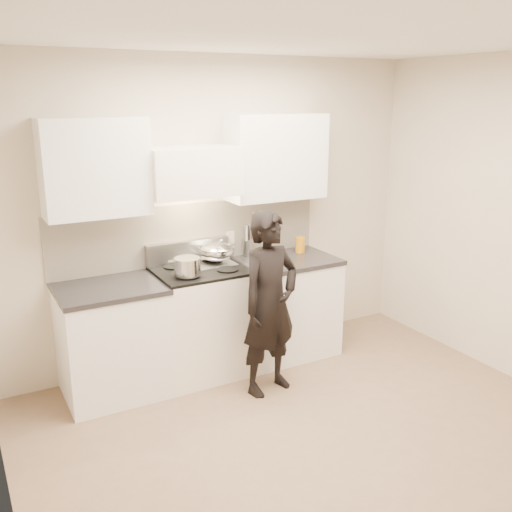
# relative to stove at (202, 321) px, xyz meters

# --- Properties ---
(ground_plane) EXTENTS (4.00, 4.00, 0.00)m
(ground_plane) POSITION_rel_stove_xyz_m (0.30, -1.42, -0.47)
(ground_plane) COLOR #876B52
(room_shell) EXTENTS (4.04, 3.54, 2.70)m
(room_shell) POSITION_rel_stove_xyz_m (0.24, -1.05, 1.12)
(room_shell) COLOR beige
(room_shell) RESTS_ON ground
(stove) EXTENTS (0.76, 0.65, 0.96)m
(stove) POSITION_rel_stove_xyz_m (0.00, 0.00, 0.00)
(stove) COLOR white
(stove) RESTS_ON ground
(counter_right) EXTENTS (0.92, 0.67, 0.92)m
(counter_right) POSITION_rel_stove_xyz_m (0.83, 0.00, -0.01)
(counter_right) COLOR white
(counter_right) RESTS_ON ground
(counter_left) EXTENTS (0.82, 0.67, 0.92)m
(counter_left) POSITION_rel_stove_xyz_m (-0.78, 0.00, -0.01)
(counter_left) COLOR white
(counter_left) RESTS_ON ground
(wok) EXTENTS (0.32, 0.39, 0.26)m
(wok) POSITION_rel_stove_xyz_m (0.20, 0.10, 0.57)
(wok) COLOR silver
(wok) RESTS_ON stove
(stock_pot) EXTENTS (0.30, 0.26, 0.14)m
(stock_pot) POSITION_rel_stove_xyz_m (-0.18, -0.14, 0.56)
(stock_pot) COLOR silver
(stock_pot) RESTS_ON stove
(utensil_crock) EXTENTS (0.11, 0.11, 0.29)m
(utensil_crock) POSITION_rel_stove_xyz_m (0.58, 0.24, 0.54)
(utensil_crock) COLOR #A3A3A3
(utensil_crock) RESTS_ON counter_right
(spice_jar) EXTENTS (0.05, 0.05, 0.10)m
(spice_jar) POSITION_rel_stove_xyz_m (0.78, 0.18, 0.50)
(spice_jar) COLOR orange
(spice_jar) RESTS_ON counter_right
(oil_glass) EXTENTS (0.09, 0.09, 0.15)m
(oil_glass) POSITION_rel_stove_xyz_m (1.07, 0.11, 0.52)
(oil_glass) COLOR #C5790E
(oil_glass) RESTS_ON counter_right
(person) EXTENTS (0.62, 0.47, 1.51)m
(person) POSITION_rel_stove_xyz_m (0.35, -0.56, 0.28)
(person) COLOR black
(person) RESTS_ON ground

